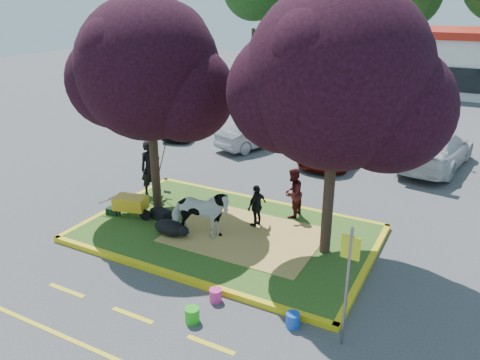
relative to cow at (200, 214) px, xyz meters
The scene contains 30 objects.
ground 1.23m from the cow, 58.43° to the left, with size 90.00×90.00×0.00m, color #424244.
median_island 1.18m from the cow, 58.43° to the left, with size 8.00×5.00×0.15m, color #2C4D18.
curb_near 2.07m from the cow, 76.52° to the right, with size 8.30×0.16×0.15m, color yellow.
curb_far 3.43m from the cow, 82.33° to the left, with size 8.30×0.16×0.15m, color yellow.
curb_left 3.79m from the cow, 168.74° to the left, with size 0.16×5.30×0.15m, color yellow.
curb_right 4.65m from the cow, ahead, with size 0.16×5.30×0.15m, color yellow.
straw_bedding 1.47m from the cow, 34.71° to the left, with size 4.20×3.00×0.01m, color tan.
tree_purple_left 4.33m from the cow, 154.68° to the left, with size 5.06×4.20×6.51m.
tree_purple_right 5.06m from the cow, 15.04° to the left, with size 5.30×4.40×6.82m.
fire_lane_stripe_a 3.91m from the cow, 114.10° to the right, with size 1.10×0.12×0.01m, color yellow.
fire_lane_stripe_b 3.61m from the cow, 82.71° to the right, with size 1.10×0.12×0.01m, color yellow.
fire_lane_stripe_c 4.34m from the cow, 54.88° to the right, with size 1.10×0.12×0.01m, color yellow.
fire_lane_long 4.78m from the cow, 84.57° to the right, with size 6.00×0.10×0.01m, color yellow.
retail_building 28.84m from the cow, 85.13° to the left, with size 20.40×8.40×4.40m.
cow is the anchor object (origin of this frame).
calf 1.03m from the cow, 164.50° to the right, with size 1.02×0.58×0.44m, color black.
handler 3.70m from the cow, 149.21° to the left, with size 0.70×0.46×1.92m, color black.
visitor_a 3.08m from the cow, 55.31° to the left, with size 0.75×0.59×1.55m, color #3E1113.
visitor_b 1.79m from the cow, 53.30° to the left, with size 0.76×0.32×1.29m, color black.
wheelbarrow 2.64m from the cow, behind, with size 1.76×0.80×0.66m.
gear_bag_dark 1.85m from the cow, 165.20° to the left, with size 0.63×0.34×0.32m, color black.
gear_bag_green 3.32m from the cow, behind, with size 0.40×0.25×0.21m, color black.
sign_post 5.28m from the cow, 24.92° to the right, with size 0.37×0.06×2.61m.
bucket_green 3.56m from the cow, 60.46° to the right, with size 0.32×0.32×0.34m, color green.
bucket_pink 2.91m from the cow, 50.56° to the right, with size 0.29×0.29×0.31m, color #DE3185.
bucket_blue 4.33m from the cow, 30.57° to the right, with size 0.30×0.30×0.32m, color blue.
car_black 11.27m from the cow, 126.48° to the left, with size 1.43×3.56×1.21m, color black.
car_silver 9.34m from the cow, 106.77° to the left, with size 1.34×3.84×1.27m, color #919498.
car_red 8.77m from the cow, 82.20° to the left, with size 2.02×4.39×1.22m, color maroon.
car_white 11.10m from the cow, 63.00° to the left, with size 2.12×5.21×1.51m, color silver.
Camera 1 is at (6.04, -10.57, 6.49)m, focal length 35.00 mm.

